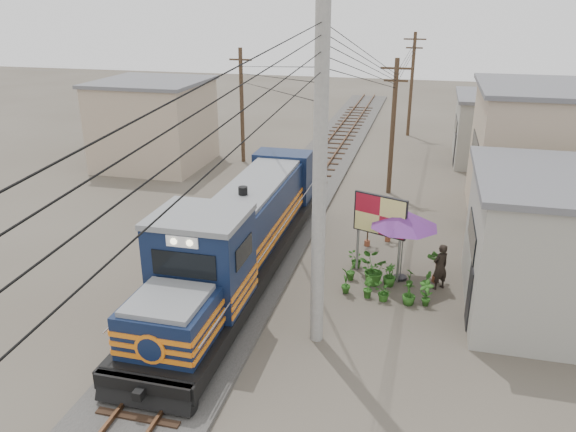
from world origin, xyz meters
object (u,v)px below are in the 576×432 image
(locomotive, at_px, (239,238))
(market_umbrella, at_px, (405,219))
(vendor, at_px, (440,267))
(billboard, at_px, (380,218))

(locomotive, xyz_separation_m, market_umbrella, (5.74, 1.46, 0.76))
(locomotive, bearing_deg, market_umbrella, 14.25)
(market_umbrella, relative_size, vendor, 1.85)
(billboard, relative_size, vendor, 1.85)
(locomotive, distance_m, billboard, 5.13)
(billboard, relative_size, market_umbrella, 1.00)
(market_umbrella, bearing_deg, billboard, 178.08)
(billboard, bearing_deg, vendor, 10.47)
(locomotive, height_order, vendor, locomotive)
(vendor, bearing_deg, locomotive, -31.34)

